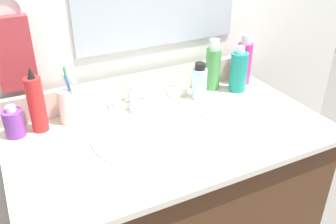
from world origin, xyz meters
name	(u,v)px	position (x,y,z in m)	size (l,w,h in m)	color
countertop	(172,134)	(0.00, 0.00, 0.80)	(0.97, 0.54, 0.02)	beige
backsplash	(139,86)	(0.00, 0.26, 0.85)	(0.97, 0.02, 0.09)	beige
back_wall	(135,127)	(0.00, 0.32, 0.65)	(2.07, 0.04, 1.30)	silver
towel_ring	(4,11)	(-0.38, 0.30, 1.15)	(0.10, 0.10, 0.01)	silver
hand_towel	(14,54)	(-0.38, 0.28, 1.03)	(0.11, 0.04, 0.22)	#A53338
sink_basin	(156,140)	(-0.05, 0.02, 0.78)	(0.40, 0.40, 0.11)	white
faucet	(132,98)	(-0.05, 0.21, 0.84)	(0.16, 0.10, 0.08)	silver
bottle_soap_pink	(244,61)	(0.41, 0.20, 0.90)	(0.06, 0.06, 0.19)	#D8338C
bottle_cream_purple	(14,123)	(-0.43, 0.19, 0.85)	(0.06, 0.06, 0.10)	#7A3899
bottle_spray_red	(36,104)	(-0.35, 0.19, 0.90)	(0.05, 0.05, 0.21)	red
bottle_mouthwash_teal	(239,71)	(0.35, 0.15, 0.89)	(0.06, 0.06, 0.17)	teal
bottle_toner_green	(213,67)	(0.28, 0.21, 0.89)	(0.06, 0.06, 0.19)	#4C9E4C
bottle_gel_clear	(199,82)	(0.19, 0.16, 0.87)	(0.05, 0.05, 0.13)	silver
cup_white_ceramic	(70,105)	(-0.26, 0.20, 0.87)	(0.07, 0.08, 0.19)	white
soap_bar	(177,92)	(0.13, 0.21, 0.82)	(0.06, 0.04, 0.02)	white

